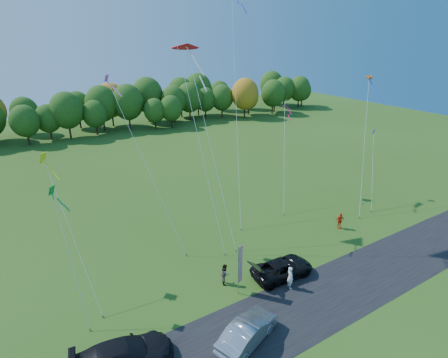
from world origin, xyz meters
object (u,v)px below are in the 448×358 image
person_east (340,221)px  feather_flag (240,264)px  black_suv (282,268)px  silver_sedan (248,331)px

person_east → feather_flag: 14.81m
black_suv → person_east: person_east is taller
black_suv → silver_sedan: 7.60m
black_suv → silver_sedan: silver_sedan is taller
person_east → feather_flag: size_ratio=0.40×
black_suv → feather_flag: 4.59m
silver_sedan → person_east: 18.11m
black_suv → person_east: (10.25, 3.02, 0.12)m
silver_sedan → person_east: size_ratio=2.91×
black_suv → silver_sedan: (-6.39, -4.12, 0.08)m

